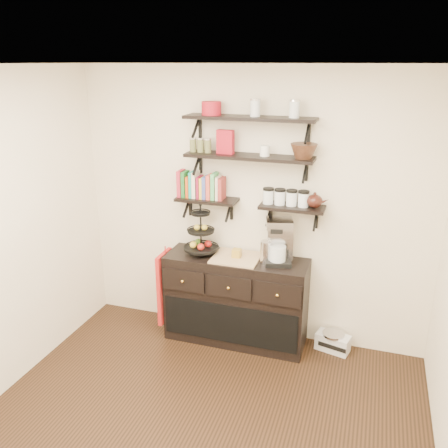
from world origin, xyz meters
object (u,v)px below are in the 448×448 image
Objects in this scene: radio at (333,342)px; coffee_maker at (279,242)px; sideboard at (236,299)px; fruit_stand at (201,238)px.

coffee_maker is at bearing -158.79° from radio.
sideboard is 1.04m from radio.
fruit_stand is (-0.36, 0.00, 0.62)m from sideboard.
fruit_stand is 1.66m from radio.
fruit_stand is at bearing 179.43° from sideboard.
fruit_stand is at bearing -161.67° from radio.
fruit_stand reaches higher than coffee_maker.
sideboard is at bearing -159.95° from radio.
radio is at bearing 4.09° from fruit_stand.
radio is (0.56, 0.07, -1.02)m from coffee_maker.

